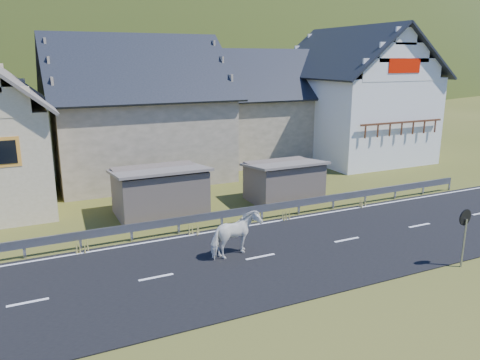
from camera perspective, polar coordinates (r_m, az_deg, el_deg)
ground at (r=17.81m, az=2.49°, el=-9.45°), size 160.00×160.00×0.00m
road at (r=17.80m, az=2.49°, el=-9.39°), size 60.00×7.00×0.04m
lane_markings at (r=17.79m, az=2.49°, el=-9.32°), size 60.00×6.60×0.01m
guardrail at (r=20.70m, az=-2.22°, el=-4.27°), size 28.10×0.09×0.75m
shed_left at (r=22.48m, az=-9.76°, el=-1.51°), size 4.30×3.30×2.40m
shed_right at (r=24.51m, az=5.36°, el=-0.25°), size 3.80×2.90×2.20m
house_stone_a at (r=30.22m, az=-12.62°, el=9.28°), size 10.80×9.80×8.90m
house_stone_b at (r=35.62m, az=2.76°, el=9.72°), size 9.80×8.80×8.10m
house_white at (r=36.34m, az=13.60°, el=10.74°), size 8.80×10.80×9.70m
mountain at (r=196.69m, az=-21.32°, el=5.64°), size 440.00×280.00×260.00m
horse at (r=17.55m, az=-0.54°, el=-6.69°), size 1.42×2.16×1.68m
traffic_mirror at (r=18.32m, az=25.70°, el=-4.95°), size 0.60×0.18×2.15m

